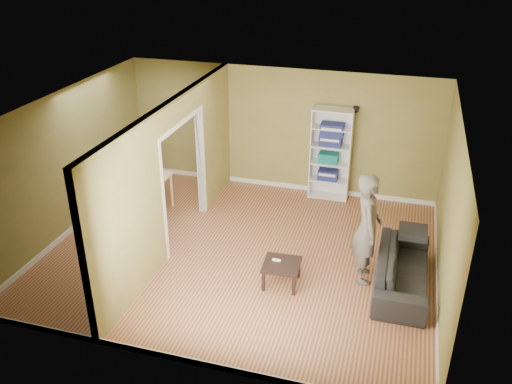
% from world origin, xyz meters
% --- Properties ---
extents(room_shell, '(6.50, 6.50, 6.50)m').
position_xyz_m(room_shell, '(0.00, 0.00, 1.30)').
color(room_shell, '#BC7555').
rests_on(room_shell, ground).
extents(partition, '(0.22, 5.50, 2.60)m').
position_xyz_m(partition, '(-1.20, 0.00, 1.30)').
color(partition, '#9B8A4B').
rests_on(partition, ground).
extents(wall_speaker, '(0.10, 0.10, 0.10)m').
position_xyz_m(wall_speaker, '(1.50, 2.69, 1.90)').
color(wall_speaker, black).
rests_on(wall_speaker, room_shell).
extents(sofa, '(2.02, 0.87, 0.77)m').
position_xyz_m(sofa, '(2.70, -0.21, 0.38)').
color(sofa, black).
rests_on(sofa, ground).
extents(person, '(0.88, 0.75, 2.14)m').
position_xyz_m(person, '(2.10, -0.17, 1.07)').
color(person, slate).
rests_on(person, ground).
extents(bookshelf, '(0.81, 0.35, 1.91)m').
position_xyz_m(bookshelf, '(1.09, 2.60, 0.96)').
color(bookshelf, white).
rests_on(bookshelf, ground).
extents(paper_box_navy_a, '(0.40, 0.26, 0.20)m').
position_xyz_m(paper_box_navy_a, '(1.06, 2.56, 0.51)').
color(paper_box_navy_a, navy).
rests_on(paper_box_navy_a, bookshelf).
extents(paper_box_teal, '(0.39, 0.26, 0.20)m').
position_xyz_m(paper_box_teal, '(1.04, 2.56, 0.88)').
color(paper_box_teal, '#1C6C63').
rests_on(paper_box_teal, bookshelf).
extents(paper_box_navy_b, '(0.44, 0.29, 0.23)m').
position_xyz_m(paper_box_navy_b, '(1.06, 2.56, 1.27)').
color(paper_box_navy_b, navy).
rests_on(paper_box_navy_b, bookshelf).
extents(paper_box_navy_c, '(0.46, 0.30, 0.24)m').
position_xyz_m(paper_box_navy_c, '(1.09, 2.56, 1.51)').
color(paper_box_navy_c, '#314A7E').
rests_on(paper_box_navy_c, bookshelf).
extents(coffee_table, '(0.57, 0.57, 0.38)m').
position_xyz_m(coffee_table, '(0.88, -0.70, 0.32)').
color(coffee_table, '#34201C').
rests_on(coffee_table, ground).
extents(game_controller, '(0.13, 0.04, 0.03)m').
position_xyz_m(game_controller, '(0.79, -0.65, 0.39)').
color(game_controller, white).
rests_on(game_controller, coffee_table).
extents(dining_table, '(1.20, 0.80, 0.75)m').
position_xyz_m(dining_table, '(-2.43, 0.92, 0.67)').
color(dining_table, beige).
rests_on(dining_table, ground).
extents(chair_left, '(0.45, 0.45, 0.94)m').
position_xyz_m(chair_left, '(-3.22, 0.86, 0.47)').
color(chair_left, tan).
rests_on(chair_left, ground).
extents(chair_near, '(0.40, 0.40, 0.87)m').
position_xyz_m(chair_near, '(-2.37, 0.30, 0.44)').
color(chair_near, tan).
rests_on(chair_near, ground).
extents(chair_far, '(0.61, 0.61, 1.01)m').
position_xyz_m(chair_far, '(-2.37, 1.53, 0.50)').
color(chair_far, '#DBC183').
rests_on(chair_far, ground).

